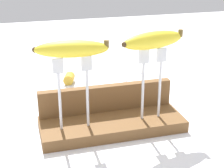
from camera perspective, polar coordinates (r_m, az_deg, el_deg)
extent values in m
plane|color=silver|center=(0.95, 0.00, -7.37)|extent=(3.00, 3.00, 0.00)
cube|color=brown|center=(0.94, 0.00, -6.56)|extent=(0.38, 0.14, 0.03)
cube|color=brown|center=(0.97, -0.95, -2.27)|extent=(0.37, 0.02, 0.07)
cylinder|color=silver|center=(0.86, -8.44, -2.88)|extent=(0.01, 0.01, 0.15)
cube|color=silver|center=(0.83, -8.78, 2.91)|extent=(0.03, 0.01, 0.04)
cylinder|color=silver|center=(0.87, -3.99, -2.40)|extent=(0.01, 0.01, 0.15)
cube|color=silver|center=(0.84, -4.15, 3.34)|extent=(0.03, 0.01, 0.04)
cylinder|color=silver|center=(0.91, 5.01, -1.23)|extent=(0.01, 0.01, 0.15)
cube|color=silver|center=(0.88, 5.21, 4.47)|extent=(0.03, 0.01, 0.04)
cylinder|color=silver|center=(0.93, 7.72, -0.92)|extent=(0.01, 0.01, 0.15)
cube|color=silver|center=(0.89, 8.02, 4.69)|extent=(0.03, 0.01, 0.04)
ellipsoid|color=yellow|center=(0.82, -6.56, 5.67)|extent=(0.18, 0.07, 0.04)
cylinder|color=brown|center=(0.82, -0.91, 6.50)|extent=(0.01, 0.01, 0.02)
sphere|color=#3F2D19|center=(0.83, -12.36, 5.37)|extent=(0.01, 0.01, 0.01)
ellipsoid|color=yellow|center=(0.87, 6.74, 7.07)|extent=(0.18, 0.08, 0.04)
cylinder|color=brown|center=(0.92, 10.91, 8.17)|extent=(0.01, 0.01, 0.02)
sphere|color=#3F2D19|center=(0.83, 2.03, 6.40)|extent=(0.01, 0.01, 0.01)
cylinder|color=silver|center=(1.28, 2.72, 0.85)|extent=(0.10, 0.10, 0.01)
cube|color=silver|center=(1.36, 4.40, 1.98)|extent=(0.04, 0.04, 0.01)
cylinder|color=gold|center=(1.26, -6.96, 0.91)|extent=(0.05, 0.06, 0.04)
cylinder|color=beige|center=(1.28, -6.81, 1.31)|extent=(0.03, 0.01, 0.03)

